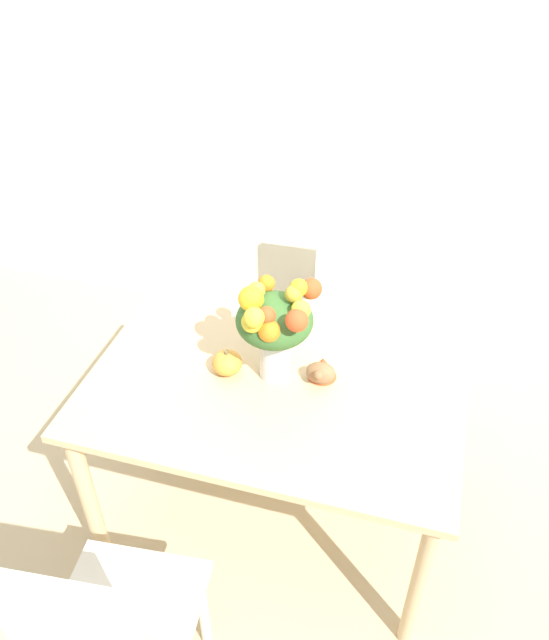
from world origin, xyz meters
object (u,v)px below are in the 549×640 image
pumpkin (227,363)px  dining_chair_near_window (351,302)px  dining_chair_far_side (113,633)px  turkey_figurine (322,370)px  flower_vase (275,323)px

pumpkin → dining_chair_near_window: 0.95m
pumpkin → dining_chair_far_side: size_ratio=0.11×
pumpkin → dining_chair_near_window: size_ratio=0.11×
turkey_figurine → dining_chair_near_window: bearing=91.7°
pumpkin → dining_chair_far_side: bearing=-93.3°
dining_chair_far_side → flower_vase: bearing=-109.4°
dining_chair_far_side → turkey_figurine: bearing=-118.0°
flower_vase → dining_chair_far_side: 1.03m
pumpkin → dining_chair_near_window: dining_chair_near_window is taller
turkey_figurine → dining_chair_far_side: dining_chair_far_side is taller
pumpkin → dining_chair_near_window: bearing=70.3°
pumpkin → flower_vase: bearing=8.4°
pumpkin → dining_chair_near_window: (0.31, 0.86, -0.28)m
flower_vase → turkey_figurine: (0.16, 0.03, -0.20)m
dining_chair_near_window → turkey_figurine: bearing=-89.0°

